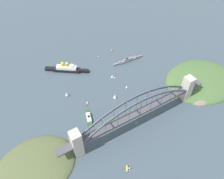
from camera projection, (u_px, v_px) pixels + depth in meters
The scene contains 17 objects.
ground_plane at pixel (136, 122), 357.43m from camera, with size 1400.00×1400.00×0.00m, color #3D4C56.
harbor_arch_bridge at pixel (138, 112), 337.96m from camera, with size 271.79×15.74×61.73m.
headland_west_shore at pixel (35, 168), 303.23m from camera, with size 115.62×95.94×22.01m.
headland_east_shore at pixel (201, 82), 425.11m from camera, with size 147.13×120.85×25.73m.
ocean_liner at pixel (66, 69), 442.58m from camera, with size 77.66×59.48×21.43m.
naval_cruiser at pixel (128, 60), 467.31m from camera, with size 71.55×10.31×17.35m.
harbor_ferry_steamer at pixel (89, 118), 360.23m from camera, with size 15.75×35.59×8.21m.
seaplane_taxiing_near_bridge at pixel (127, 169), 300.66m from camera, with size 8.01×8.67×4.74m.
small_boat_0 at pixel (87, 103), 384.94m from camera, with size 7.36×10.53×2.10m.
small_boat_1 at pixel (67, 94), 394.73m from camera, with size 9.23×7.81×11.25m.
small_boat_2 at pixel (138, 103), 385.41m from camera, with size 10.90×3.16×2.38m.
small_boat_3 at pixel (112, 76), 429.75m from camera, with size 8.36×6.90×9.38m.
small_boat_4 at pixel (115, 96), 391.53m from camera, with size 7.87×10.16×10.12m.
small_boat_5 at pixel (127, 87), 410.15m from camera, with size 6.37×7.38×7.31m.
small_boat_6 at pixel (98, 57), 478.93m from camera, with size 5.52×7.12×2.13m.
small_boat_7 at pixel (112, 50), 496.16m from camera, with size 10.44×7.88×1.95m.
channel_marker_buoy at pixel (140, 104), 383.44m from camera, with size 2.20×2.20×2.75m.
Camera 1 is at (-142.29, -158.71, 294.83)m, focal length 34.61 mm.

